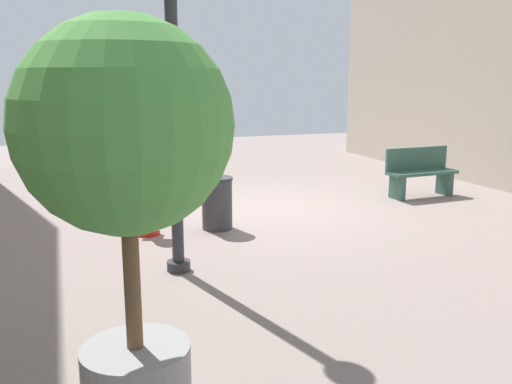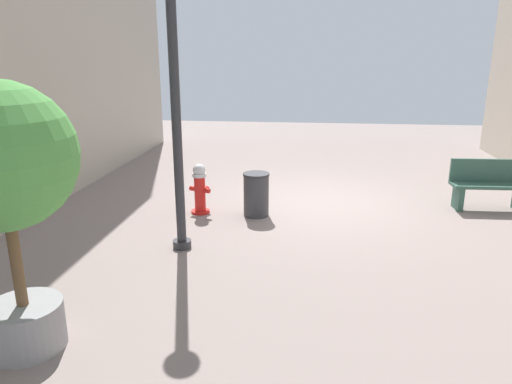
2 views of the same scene
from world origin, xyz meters
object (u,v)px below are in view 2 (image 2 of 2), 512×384
(street_lamp, at_px, (174,82))
(bench_near, at_px, (489,184))
(trash_bin, at_px, (256,194))
(planter_tree, at_px, (3,174))
(fire_hydrant, at_px, (200,188))

(street_lamp, bearing_deg, bench_near, -154.26)
(street_lamp, distance_m, trash_bin, 2.83)
(street_lamp, bearing_deg, trash_bin, -120.12)
(bench_near, xyz_separation_m, trash_bin, (4.36, 0.92, -0.08))
(planter_tree, height_order, trash_bin, planter_tree)
(fire_hydrant, relative_size, trash_bin, 1.18)
(street_lamp, bearing_deg, fire_hydrant, -86.56)
(bench_near, height_order, planter_tree, planter_tree)
(planter_tree, xyz_separation_m, street_lamp, (-0.86, -2.69, 0.68))
(bench_near, height_order, trash_bin, bench_near)
(bench_near, relative_size, trash_bin, 1.79)
(street_lamp, relative_size, trash_bin, 5.03)
(planter_tree, xyz_separation_m, trash_bin, (-1.81, -4.33, -1.41))
(planter_tree, distance_m, street_lamp, 2.90)
(fire_hydrant, xyz_separation_m, bench_near, (-5.42, -0.89, 0.01))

